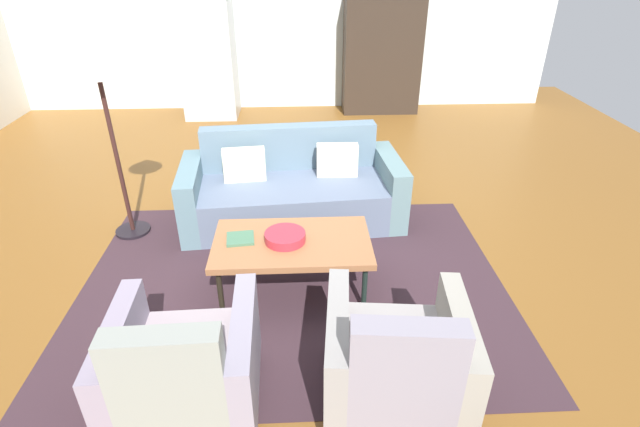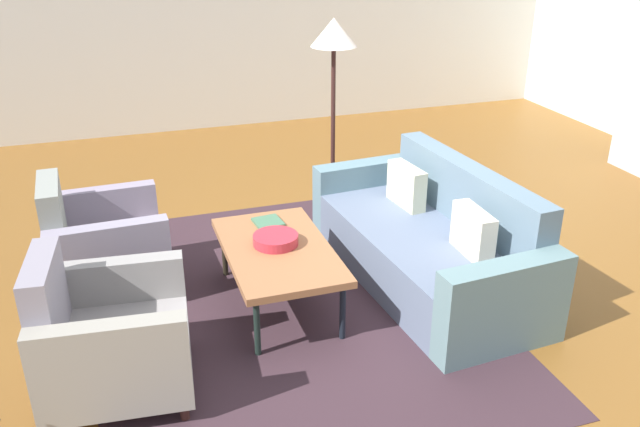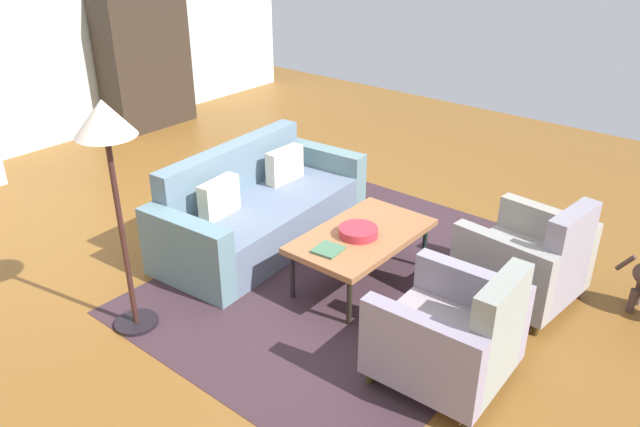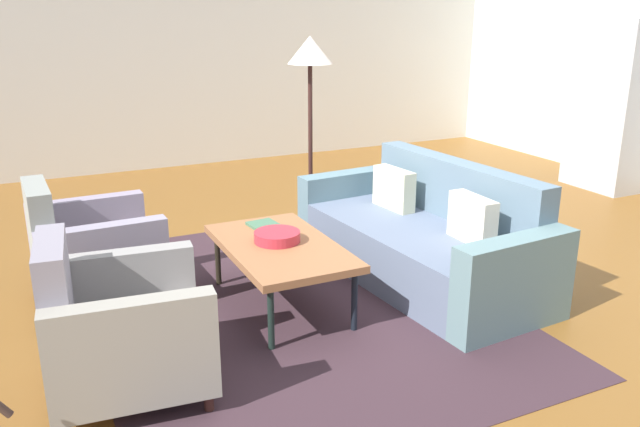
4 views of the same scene
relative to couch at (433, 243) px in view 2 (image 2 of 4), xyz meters
The scene contains 10 objects.
ground_plane 0.47m from the couch, 106.76° to the right, with size 10.41×10.41×0.00m, color brown.
wall_left 4.60m from the couch, behind, with size 0.12×8.39×2.80m, color silver.
area_rug 1.17m from the couch, 89.67° to the right, with size 3.40×2.60×0.01m, color #39262D.
couch is the anchor object (origin of this frame).
coffee_table 1.19m from the couch, 89.68° to the right, with size 1.20×0.70×0.45m.
armchair_left 2.43m from the couch, 104.11° to the right, with size 0.83×0.83×0.88m.
armchair_right 2.43m from the couch, 75.69° to the right, with size 0.88×0.88×0.88m.
fruit_bowl 1.20m from the couch, 92.14° to the right, with size 0.31×0.31×0.07m, color #B82B3A.
book_stack 1.23m from the couch, 108.50° to the right, with size 0.22×0.21×0.02m.
floor_lamp 1.94m from the couch, behind, with size 0.40×0.40×1.72m.
Camera 2 is at (4.04, -1.82, 2.53)m, focal length 37.45 mm.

